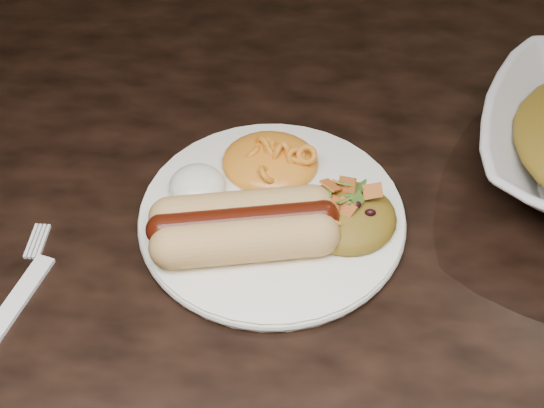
{
  "coord_description": "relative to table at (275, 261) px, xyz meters",
  "views": [
    {
      "loc": [
        0.03,
        -0.44,
        1.23
      ],
      "look_at": [
        -0.0,
        -0.03,
        0.77
      ],
      "focal_mm": 50.0,
      "sensor_mm": 36.0,
      "label": 1
    }
  ],
  "objects": [
    {
      "name": "table",
      "position": [
        0.0,
        0.0,
        0.0
      ],
      "size": [
        1.6,
        0.9,
        0.75
      ],
      "color": "black",
      "rests_on": "floor"
    },
    {
      "name": "taco_salad",
      "position": [
        0.06,
        -0.04,
        0.12
      ],
      "size": [
        0.08,
        0.08,
        0.04
      ],
      "rotation": [
        0.0,
        0.0,
        0.32
      ],
      "color": "#A75611",
      "rests_on": "plate"
    },
    {
      "name": "sour_cream",
      "position": [
        -0.07,
        -0.01,
        0.12
      ],
      "size": [
        0.05,
        0.05,
        0.03
      ],
      "primitive_type": "ellipsoid",
      "rotation": [
        0.0,
        0.0,
        0.07
      ],
      "color": "white",
      "rests_on": "plate"
    },
    {
      "name": "mac_and_cheese",
      "position": [
        -0.01,
        0.03,
        0.12
      ],
      "size": [
        0.09,
        0.08,
        0.03
      ],
      "primitive_type": "ellipsoid",
      "rotation": [
        0.0,
        0.0,
        -0.05
      ],
      "color": "#FF9C38",
      "rests_on": "plate"
    },
    {
      "name": "fork",
      "position": [
        -0.19,
        -0.13,
        0.09
      ],
      "size": [
        0.05,
        0.13,
        0.0
      ],
      "primitive_type": "cube",
      "rotation": [
        0.0,
        0.0,
        -0.26
      ],
      "color": "white",
      "rests_on": "table"
    },
    {
      "name": "plate",
      "position": [
        -0.0,
        -0.03,
        0.1
      ],
      "size": [
        0.23,
        0.23,
        0.01
      ],
      "primitive_type": "cylinder",
      "rotation": [
        0.0,
        0.0,
        -0.06
      ],
      "color": "white",
      "rests_on": "table"
    },
    {
      "name": "hotdog",
      "position": [
        -0.02,
        -0.06,
        0.12
      ],
      "size": [
        0.13,
        0.09,
        0.03
      ],
      "rotation": [
        0.0,
        0.0,
        0.19
      ],
      "color": "tan",
      "rests_on": "plate"
    }
  ]
}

